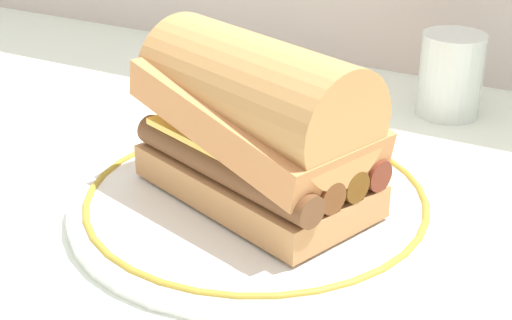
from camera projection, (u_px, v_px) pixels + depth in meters
name	position (u px, v px, depth m)	size (l,w,h in m)	color
ground_plane	(239.00, 213.00, 0.62)	(1.50, 1.50, 0.00)	white
plate	(256.00, 202.00, 0.62)	(0.30, 0.30, 0.01)	white
sausage_sandwich	(256.00, 122.00, 0.59)	(0.21, 0.16, 0.13)	tan
drinking_glass	(450.00, 80.00, 0.79)	(0.06, 0.06, 0.09)	silver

